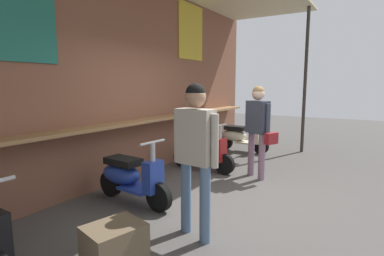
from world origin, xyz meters
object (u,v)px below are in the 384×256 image
object	(u,v)px
scooter_blue	(129,176)
merchandise_crate	(114,246)
scooter_cream	(240,136)
shopper_with_handbag	(258,122)
shopper_browsing	(195,144)
scooter_red	(199,151)

from	to	relation	value
scooter_blue	merchandise_crate	bearing A→B (deg)	-47.31
scooter_cream	shopper_with_handbag	world-z (taller)	shopper_with_handbag
shopper_browsing	scooter_cream	bearing A→B (deg)	-157.87
merchandise_crate	scooter_blue	bearing A→B (deg)	38.58
scooter_cream	merchandise_crate	distance (m)	5.46
scooter_red	merchandise_crate	xyz separation A→B (m)	(-3.29, -1.01, -0.18)
scooter_blue	shopper_with_handbag	distance (m)	2.53
scooter_red	shopper_browsing	xyz separation A→B (m)	(-2.39, -1.36, 0.69)
scooter_cream	merchandise_crate	world-z (taller)	scooter_cream
merchandise_crate	scooter_red	bearing A→B (deg)	17.13
scooter_cream	merchandise_crate	xyz separation A→B (m)	(-5.37, -1.01, -0.18)
shopper_with_handbag	shopper_browsing	size ratio (longest dim) A/B	0.98
scooter_cream	shopper_browsing	size ratio (longest dim) A/B	0.81
scooter_blue	scooter_cream	distance (m)	4.10
shopper_browsing	merchandise_crate	xyz separation A→B (m)	(-0.90, 0.34, -0.87)
scooter_blue	shopper_browsing	world-z (taller)	shopper_browsing
scooter_blue	shopper_browsing	bearing A→B (deg)	-11.11
shopper_with_handbag	merchandise_crate	distance (m)	3.52
shopper_with_handbag	scooter_cream	bearing A→B (deg)	53.66
shopper_with_handbag	merchandise_crate	xyz separation A→B (m)	(-3.41, 0.16, -0.83)
scooter_blue	scooter_red	distance (m)	2.02
scooter_blue	scooter_red	world-z (taller)	same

